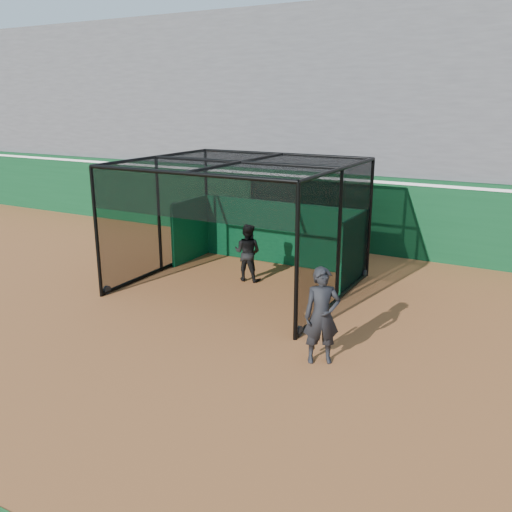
% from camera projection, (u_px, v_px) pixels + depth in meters
% --- Properties ---
extents(ground, '(120.00, 120.00, 0.00)m').
position_uv_depth(ground, '(169.00, 336.00, 11.42)').
color(ground, '#96562B').
rests_on(ground, ground).
extents(outfield_wall, '(50.00, 0.50, 2.50)m').
position_uv_depth(outfield_wall, '(322.00, 208.00, 18.23)').
color(outfield_wall, '#0A3719').
rests_on(outfield_wall, ground).
extents(grandstand, '(50.00, 7.85, 8.95)m').
position_uv_depth(grandstand, '(362.00, 109.00, 20.53)').
color(grandstand, '#4C4C4F').
rests_on(grandstand, ground).
extents(batting_cage, '(5.49, 4.97, 3.29)m').
position_uv_depth(batting_cage, '(241.00, 226.00, 14.13)').
color(batting_cage, black).
rests_on(batting_cage, ground).
extents(batter, '(0.83, 0.68, 1.59)m').
position_uv_depth(batter, '(247.00, 252.00, 14.78)').
color(batter, black).
rests_on(batter, ground).
extents(on_deck_player, '(0.81, 0.73, 1.87)m').
position_uv_depth(on_deck_player, '(322.00, 316.00, 10.08)').
color(on_deck_player, black).
rests_on(on_deck_player, ground).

